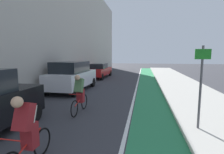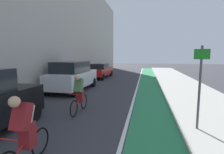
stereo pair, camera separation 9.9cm
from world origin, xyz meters
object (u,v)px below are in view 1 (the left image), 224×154
object	(u,v)px
cyclist_lead	(27,130)
cyclist_mid	(80,94)
parked_sedan_red	(99,70)
parked_suv_white	(72,76)
street_sign_post	(201,80)

from	to	relation	value
cyclist_lead	cyclist_mid	size ratio (longest dim) A/B	1.00
parked_sedan_red	parked_suv_white	bearing A→B (deg)	-90.00
parked_suv_white	cyclist_lead	world-z (taller)	parked_suv_white
street_sign_post	parked_suv_white	bearing A→B (deg)	141.12
parked_sedan_red	street_sign_post	world-z (taller)	street_sign_post
cyclist_lead	cyclist_mid	xyz separation A→B (m)	(-0.25, 3.56, -0.04)
parked_suv_white	cyclist_mid	size ratio (longest dim) A/B	2.65
cyclist_lead	street_sign_post	xyz separation A→B (m)	(4.04, 2.48, 0.80)
street_sign_post	cyclist_lead	bearing A→B (deg)	-148.46
parked_suv_white	cyclist_lead	bearing A→B (deg)	-72.62
cyclist_lead	street_sign_post	bearing A→B (deg)	31.54
cyclist_lead	parked_sedan_red	bearing A→B (deg)	99.34
cyclist_lead	cyclist_mid	bearing A→B (deg)	93.97
parked_sedan_red	cyclist_mid	bearing A→B (deg)	-78.96
parked_sedan_red	cyclist_mid	xyz separation A→B (m)	(2.16, -11.06, 0.02)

